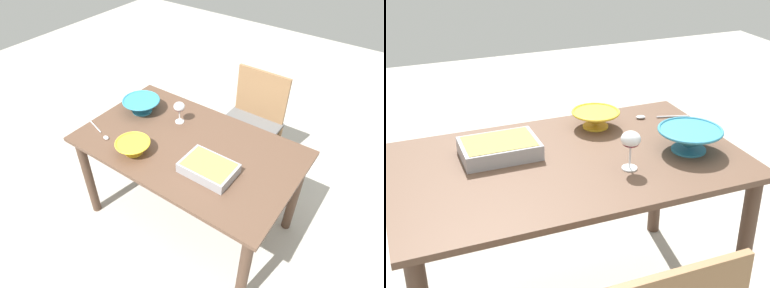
{
  "view_description": "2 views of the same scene",
  "coord_description": "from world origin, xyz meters",
  "views": [
    {
      "loc": [
        -0.96,
        1.29,
        2.08
      ],
      "look_at": [
        -0.03,
        0.01,
        0.75
      ],
      "focal_mm": 31.28,
      "sensor_mm": 36.0,
      "label": 1
    },
    {
      "loc": [
        -0.65,
        -1.73,
        1.68
      ],
      "look_at": [
        0.04,
        -0.02,
        0.8
      ],
      "focal_mm": 49.28,
      "sensor_mm": 36.0,
      "label": 2
    }
  ],
  "objects": [
    {
      "name": "serving_spoon",
      "position": [
        0.51,
        0.25,
        0.73
      ],
      "size": [
        0.24,
        0.09,
        0.01
      ],
      "color": "silver",
      "rests_on": "dining_table"
    },
    {
      "name": "small_bowl",
      "position": [
        0.23,
        0.25,
        0.77
      ],
      "size": [
        0.22,
        0.22,
        0.08
      ],
      "color": "yellow",
      "rests_on": "dining_table"
    },
    {
      "name": "dining_table",
      "position": [
        0.0,
        0.0,
        0.61
      ],
      "size": [
        1.39,
        0.84,
        0.72
      ],
      "color": "brown",
      "rests_on": "ground_plane"
    },
    {
      "name": "mixing_bowl",
      "position": [
        0.49,
        -0.11,
        0.78
      ],
      "size": [
        0.26,
        0.26,
        0.1
      ],
      "color": "teal",
      "rests_on": "dining_table"
    },
    {
      "name": "ground_plane",
      "position": [
        0.0,
        0.0,
        0.0
      ],
      "size": [
        8.0,
        8.0,
        0.0
      ],
      "primitive_type": "plane",
      "color": "#B2ADA3"
    },
    {
      "name": "wine_glass",
      "position": [
        0.19,
        -0.16,
        0.84
      ],
      "size": [
        0.08,
        0.08,
        0.16
      ],
      "color": "white",
      "rests_on": "dining_table"
    },
    {
      "name": "chair",
      "position": [
        -0.06,
        -0.78,
        0.49
      ],
      "size": [
        0.46,
        0.43,
        0.87
      ],
      "color": "#595959",
      "rests_on": "ground_plane"
    },
    {
      "name": "casserole_dish",
      "position": [
        -0.24,
        0.13,
        0.76
      ],
      "size": [
        0.31,
        0.21,
        0.06
      ],
      "color": "#99999E",
      "rests_on": "dining_table"
    }
  ]
}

